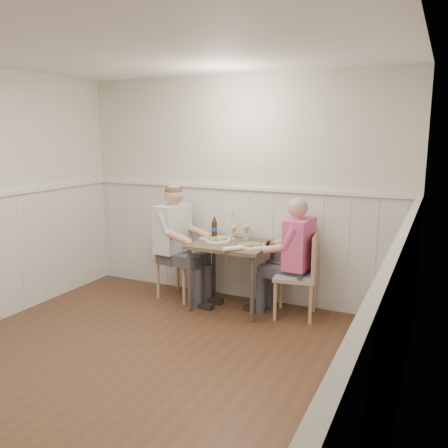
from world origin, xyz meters
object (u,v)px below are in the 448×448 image
object	(u,v)px
man_in_pink	(295,267)
beer_bottle	(214,228)
chair_right	(301,272)
diner_cream	(176,251)
grass_vase	(231,224)
chair_left	(176,254)
dining_table	(232,252)

from	to	relation	value
man_in_pink	beer_bottle	world-z (taller)	man_in_pink
chair_right	man_in_pink	xyz separation A→B (m)	(-0.06, -0.02, 0.06)
chair_right	diner_cream	xyz separation A→B (m)	(-1.49, -0.09, 0.09)
chair_right	beer_bottle	distance (m)	1.16
beer_bottle	diner_cream	bearing A→B (deg)	-150.24
diner_cream	grass_vase	distance (m)	0.73
grass_vase	chair_left	bearing A→B (deg)	-165.80
chair_right	diner_cream	bearing A→B (deg)	-176.73
beer_bottle	dining_table	bearing A→B (deg)	-33.84
chair_right	beer_bottle	xyz separation A→B (m)	(-1.10, 0.14, 0.36)
dining_table	chair_left	distance (m)	0.78
man_in_pink	grass_vase	size ratio (longest dim) A/B	3.76
chair_left	diner_cream	size ratio (longest dim) A/B	0.69
chair_right	grass_vase	xyz separation A→B (m)	(-0.89, 0.17, 0.41)
dining_table	man_in_pink	size ratio (longest dim) A/B	0.64
man_in_pink	diner_cream	bearing A→B (deg)	-177.24
man_in_pink	chair_left	bearing A→B (deg)	179.00
man_in_pink	beer_bottle	distance (m)	1.09
grass_vase	diner_cream	bearing A→B (deg)	-156.67
man_in_pink	diner_cream	world-z (taller)	diner_cream
chair_left	chair_right	bearing A→B (deg)	-0.34
chair_right	man_in_pink	distance (m)	0.09
chair_left	man_in_pink	world-z (taller)	man_in_pink
chair_right	grass_vase	world-z (taller)	grass_vase
chair_right	chair_left	world-z (taller)	chair_left
chair_right	diner_cream	size ratio (longest dim) A/B	0.66
man_in_pink	grass_vase	bearing A→B (deg)	167.21
man_in_pink	grass_vase	world-z (taller)	man_in_pink
chair_left	beer_bottle	bearing A→B (deg)	16.58
diner_cream	grass_vase	xyz separation A→B (m)	(0.60, 0.26, 0.32)
beer_bottle	chair_right	bearing A→B (deg)	-7.34
dining_table	grass_vase	world-z (taller)	grass_vase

